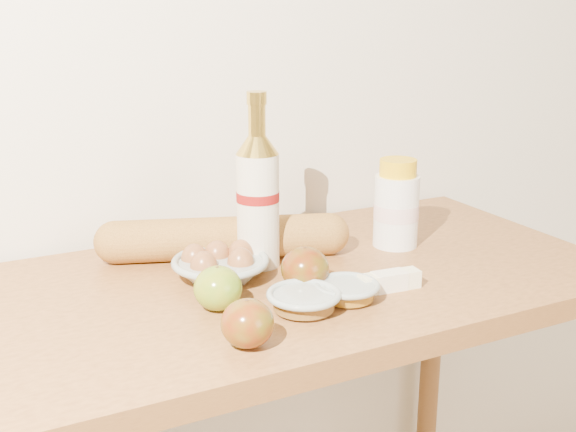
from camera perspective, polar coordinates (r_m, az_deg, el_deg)
The scene contains 12 objects.
back_wall at distance 1.48m, azimuth -6.51°, elevation 14.09°, with size 3.50×0.02×2.60m, color beige.
table at distance 1.32m, azimuth -0.60°, elevation -9.85°, with size 1.20×0.60×0.90m.
bourbon_bottle at distance 1.29m, azimuth -2.40°, elevation 1.49°, with size 0.08×0.08×0.32m.
cream_bottle at distance 1.42m, azimuth 8.56°, elevation 0.78°, with size 0.11×0.11×0.17m.
egg_bowl at distance 1.26m, azimuth -5.38°, elevation -3.89°, with size 0.20×0.20×0.06m.
baguette at distance 1.35m, azimuth -5.09°, elevation -1.73°, with size 0.47×0.23×0.08m.
apple_yellowgreen at distance 1.13m, azimuth -5.56°, elevation -5.70°, with size 0.08×0.08×0.07m.
apple_redgreen_front at distance 1.01m, azimuth -3.23°, elevation -8.47°, with size 0.09×0.09×0.07m.
apple_redgreen_right at distance 1.20m, azimuth 1.35°, elevation -4.19°, with size 0.09×0.09×0.07m.
sugar_bowl at distance 1.13m, azimuth 1.26°, elevation -6.70°, with size 0.13×0.13×0.03m.
syrup_bowl at distance 1.17m, azimuth 4.68°, elevation -5.91°, with size 0.11×0.11×0.03m.
butter_stick at distance 1.22m, azimuth 8.01°, elevation -5.12°, with size 0.11×0.04×0.03m.
Camera 1 is at (-0.52, 0.12, 1.37)m, focal length 45.00 mm.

